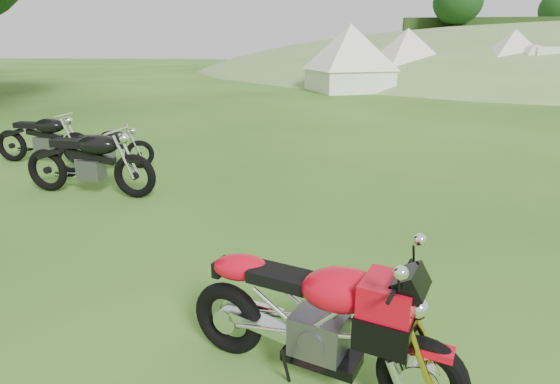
% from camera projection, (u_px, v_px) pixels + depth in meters
% --- Properties ---
extents(ground, '(120.00, 120.00, 0.00)m').
position_uv_depth(ground, '(271.00, 255.00, 5.31)').
color(ground, '#254F11').
rests_on(ground, ground).
extents(sport_motorcycle, '(1.98, 1.12, 1.16)m').
position_uv_depth(sport_motorcycle, '(317.00, 309.00, 3.17)').
color(sport_motorcycle, red).
rests_on(sport_motorcycle, ground).
extents(vintage_moto_b, '(2.01, 0.53, 1.05)m').
position_uv_depth(vintage_moto_b, '(43.00, 137.00, 9.17)').
color(vintage_moto_b, black).
rests_on(vintage_moto_b, ground).
extents(vintage_moto_c, '(2.19, 0.70, 1.13)m').
position_uv_depth(vintage_moto_c, '(89.00, 160.00, 7.25)').
color(vintage_moto_c, black).
rests_on(vintage_moto_c, ground).
extents(vintage_moto_d, '(1.68, 1.04, 0.88)m').
position_uv_depth(vintage_moto_d, '(105.00, 148.00, 8.66)').
color(vintage_moto_d, black).
rests_on(vintage_moto_d, ground).
extents(tent_left, '(4.42, 4.42, 2.91)m').
position_uv_depth(tent_left, '(349.00, 60.00, 22.41)').
color(tent_left, white).
rests_on(tent_left, ground).
extents(tent_mid, '(4.25, 4.25, 2.85)m').
position_uv_depth(tent_mid, '(406.00, 59.00, 25.50)').
color(tent_mid, white).
rests_on(tent_mid, ground).
extents(tent_right, '(3.44, 3.44, 2.79)m').
position_uv_depth(tent_right, '(511.00, 61.00, 23.57)').
color(tent_right, silver).
rests_on(tent_right, ground).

